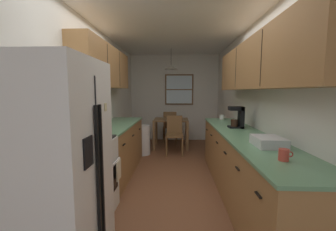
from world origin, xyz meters
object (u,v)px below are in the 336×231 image
trash_bin (143,140)px  coffee_maker (238,117)px  dining_table (171,124)px  stove_range (85,177)px  storage_canister (101,125)px  refrigerator (53,166)px  dining_chair_far (170,125)px  dish_rack (268,142)px  microwave_over_range (71,73)px  dining_chair_near (175,133)px  mug_by_coffeemaker (222,117)px  mug_spare (284,155)px

trash_bin → coffee_maker: bearing=-40.8°
dining_table → trash_bin: size_ratio=1.29×
stove_range → trash_bin: size_ratio=1.61×
dining_table → storage_canister: 2.75m
refrigerator → trash_bin: 3.28m
refrigerator → stove_range: size_ratio=1.57×
dining_chair_far → storage_canister: storage_canister is taller
stove_range → dining_chair_far: size_ratio=1.22×
stove_range → dish_rack: bearing=-4.4°
trash_bin → storage_canister: size_ratio=3.62×
stove_range → microwave_over_range: bearing=180.0°
dining_table → microwave_over_range: bearing=-108.2°
trash_bin → dish_rack: bearing=-56.9°
dining_chair_near → trash_bin: 0.75m
stove_range → dining_table: size_ratio=1.24×
coffee_maker → refrigerator: bearing=-138.7°
mug_by_coffeemaker → stove_range: bearing=-134.7°
dining_table → dining_chair_far: bearing=94.2°
coffee_maker → mug_by_coffeemaker: (-0.04, 1.02, -0.13)m
microwave_over_range → mug_spare: 2.28m
dining_table → coffee_maker: size_ratio=2.64×
microwave_over_range → trash_bin: 2.86m
coffee_maker → dish_rack: (-0.01, -1.15, -0.13)m
microwave_over_range → trash_bin: size_ratio=0.91×
dining_table → mug_spare: (1.03, -3.78, 0.33)m
storage_canister → coffee_maker: (2.04, 0.41, 0.08)m
stove_range → dining_table: stove_range is taller
stove_range → refrigerator: bearing=-85.0°
stove_range → dining_chair_near: (1.02, 2.59, 0.03)m
dining_chair_far → refrigerator: bearing=-100.4°
microwave_over_range → dining_chair_far: microwave_over_range is taller
dining_chair_near → coffee_maker: size_ratio=2.68×
mug_by_coffeemaker → mug_spare: size_ratio=1.07×
dining_chair_near → storage_canister: (-1.03, -2.00, 0.49)m
refrigerator → microwave_over_range: (-0.18, 0.73, 0.82)m
dining_table → storage_canister: (-0.93, -2.57, 0.37)m
refrigerator → dining_table: refrigerator is taller
refrigerator → dining_chair_near: bearing=73.9°
coffee_maker → stove_range: bearing=-153.9°
coffee_maker → dish_rack: bearing=-90.3°
mug_spare → storage_canister: bearing=148.2°
refrigerator → mug_spare: refrigerator is taller
mug_by_coffeemaker → mug_spare: bearing=-90.9°
dining_table → mug_by_coffeemaker: (1.07, -1.14, 0.33)m
trash_bin → storage_canister: 2.04m
trash_bin → coffee_maker: size_ratio=2.04×
dining_chair_near → storage_canister: size_ratio=4.76×
dining_table → trash_bin: bearing=-133.7°
stove_range → trash_bin: 2.52m
dining_chair_near → mug_spare: size_ratio=7.61×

